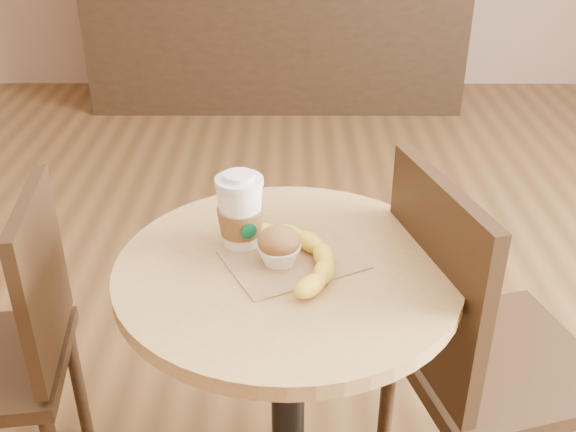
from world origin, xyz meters
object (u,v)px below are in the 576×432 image
object	(u,v)px
chair_left	(7,348)
banana	(292,257)
chair_right	(474,350)
coffee_cup	(240,214)
cafe_table	(288,363)
muffin	(279,246)

from	to	relation	value
chair_left	banana	world-z (taller)	chair_left
chair_right	banana	distance (m)	0.48
chair_right	coffee_cup	world-z (taller)	same
chair_right	cafe_table	bearing A→B (deg)	82.67
banana	chair_left	bearing A→B (deg)	147.22
banana	coffee_cup	bearing A→B (deg)	119.14
muffin	banana	size ratio (longest dim) A/B	0.32
cafe_table	chair_right	distance (m)	0.40
chair_right	muffin	world-z (taller)	chair_right
coffee_cup	muffin	xyz separation A→B (m)	(0.07, -0.07, -0.03)
chair_right	muffin	distance (m)	0.51
muffin	banana	distance (m)	0.03
cafe_table	coffee_cup	bearing A→B (deg)	142.13
chair_right	banana	xyz separation A→B (m)	(-0.39, -0.07, 0.28)
chair_right	coffee_cup	bearing A→B (deg)	72.78
coffee_cup	chair_right	bearing A→B (deg)	-25.44
cafe_table	coffee_cup	xyz separation A→B (m)	(-0.09, 0.07, 0.31)
chair_left	muffin	world-z (taller)	muffin
chair_right	banana	size ratio (longest dim) A/B	3.59
chair_right	banana	bearing A→B (deg)	84.31
cafe_table	chair_left	bearing A→B (deg)	169.20
cafe_table	chair_right	world-z (taller)	chair_right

